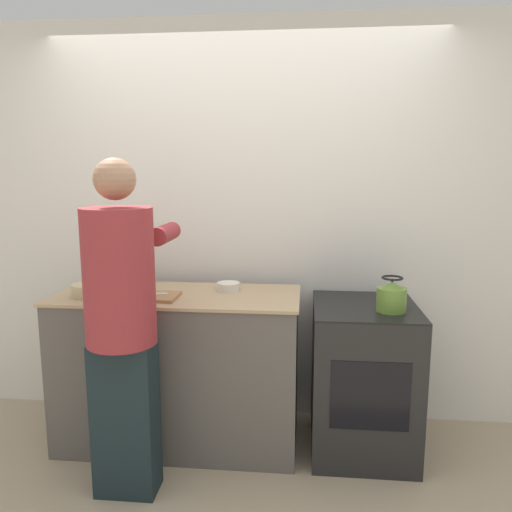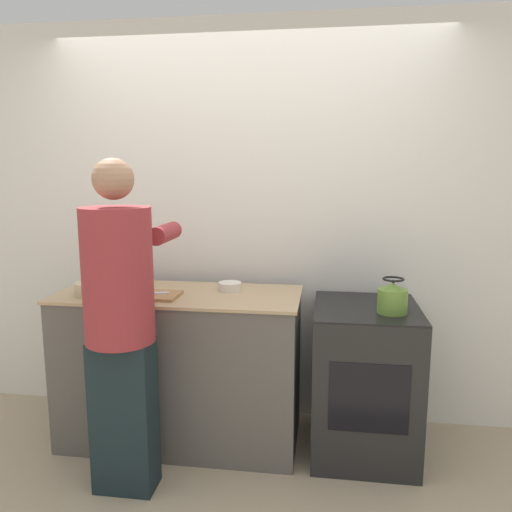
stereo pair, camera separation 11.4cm
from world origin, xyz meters
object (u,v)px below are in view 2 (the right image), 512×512
object	(u,v)px
knife	(152,293)
kettle	(392,298)
oven	(364,379)
person	(121,317)
cutting_board	(148,295)
canister_jar	(116,273)
bowl_prep	(230,286)

from	to	relation	value
knife	kettle	world-z (taller)	kettle
oven	kettle	world-z (taller)	kettle
person	kettle	world-z (taller)	person
cutting_board	canister_jar	distance (m)	0.39
oven	canister_jar	size ratio (longest dim) A/B	5.40
person	cutting_board	size ratio (longest dim) A/B	4.85
cutting_board	canister_jar	xyz separation A→B (m)	(-0.30, 0.24, 0.07)
cutting_board	kettle	size ratio (longest dim) A/B	1.80
oven	canister_jar	distance (m)	1.65
knife	bowl_prep	size ratio (longest dim) A/B	1.33
person	canister_jar	size ratio (longest dim) A/B	10.49
knife	person	bearing A→B (deg)	-108.86
oven	bowl_prep	xyz separation A→B (m)	(-0.81, 0.07, 0.52)
knife	cutting_board	bearing A→B (deg)	168.93
oven	bowl_prep	size ratio (longest dim) A/B	6.30
oven	kettle	xyz separation A→B (m)	(0.13, -0.11, 0.52)
oven	cutting_board	bearing A→B (deg)	-173.16
kettle	bowl_prep	bearing A→B (deg)	169.24
kettle	person	bearing A→B (deg)	-162.60
kettle	canister_jar	size ratio (longest dim) A/B	1.20
cutting_board	oven	bearing A→B (deg)	6.84
bowl_prep	canister_jar	bearing A→B (deg)	178.22
cutting_board	knife	size ratio (longest dim) A/B	1.89
kettle	knife	bearing A→B (deg)	-178.50
person	bowl_prep	size ratio (longest dim) A/B	12.24
kettle	canister_jar	world-z (taller)	canister_jar
knife	canister_jar	distance (m)	0.40
person	bowl_prep	distance (m)	0.75
knife	canister_jar	world-z (taller)	canister_jar
cutting_board	bowl_prep	world-z (taller)	bowl_prep
person	canister_jar	world-z (taller)	person
person	kettle	bearing A→B (deg)	17.40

